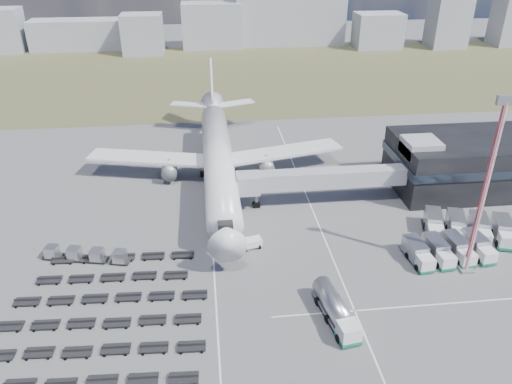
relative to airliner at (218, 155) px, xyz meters
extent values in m
plane|color=#565659|center=(0.00, -32.38, -5.29)|extent=(420.00, 420.00, 0.00)
cube|color=brown|center=(0.00, 77.62, -5.29)|extent=(420.00, 90.00, 0.01)
cube|color=silver|center=(-2.00, -27.38, -5.29)|extent=(0.25, 110.00, 0.01)
cube|color=silver|center=(16.00, -27.38, -5.29)|extent=(0.25, 110.00, 0.01)
cube|color=silver|center=(25.00, -40.38, -5.29)|extent=(40.00, 0.25, 0.01)
cube|color=black|center=(48.00, -8.38, -0.29)|extent=(30.00, 16.00, 10.00)
cube|color=#262D38|center=(48.00, -8.38, 0.91)|extent=(30.40, 16.40, 1.60)
cube|color=#939399|center=(36.00, -10.38, 4.21)|extent=(6.00, 6.00, 3.00)
cube|color=#939399|center=(18.10, -11.88, -0.19)|extent=(29.80, 3.00, 3.00)
cube|color=#939399|center=(4.70, -12.38, -0.19)|extent=(4.00, 3.60, 3.40)
cylinder|color=slate|center=(6.20, -11.88, -2.74)|extent=(0.70, 0.70, 5.10)
cylinder|color=black|center=(6.20, -11.88, -4.84)|extent=(1.40, 0.90, 1.40)
cylinder|color=silver|center=(0.00, -2.38, 0.01)|extent=(5.60, 48.00, 5.60)
cone|color=silver|center=(0.00, -28.88, 0.01)|extent=(5.60, 5.00, 5.60)
cone|color=silver|center=(0.00, 25.62, 0.81)|extent=(5.60, 8.00, 5.60)
cube|color=black|center=(0.00, -26.88, 0.81)|extent=(2.20, 2.00, 0.80)
cube|color=silver|center=(-13.00, 2.62, -1.19)|extent=(25.59, 11.38, 0.50)
cube|color=silver|center=(13.00, 2.62, -1.19)|extent=(25.59, 11.38, 0.50)
cylinder|color=slate|center=(-9.50, 0.62, -2.89)|extent=(3.00, 5.00, 3.00)
cylinder|color=slate|center=(9.50, 0.62, -2.89)|extent=(3.00, 5.00, 3.00)
cube|color=silver|center=(-5.50, 27.62, 1.21)|extent=(9.49, 5.63, 0.35)
cube|color=silver|center=(5.50, 27.62, 1.21)|extent=(9.49, 5.63, 0.35)
cube|color=silver|center=(0.00, 28.62, 6.51)|extent=(0.50, 9.06, 11.45)
cylinder|color=slate|center=(0.00, -23.38, -4.04)|extent=(0.50, 0.50, 2.50)
cylinder|color=slate|center=(-3.20, 1.62, -4.04)|extent=(0.60, 0.60, 2.50)
cylinder|color=slate|center=(3.20, 1.62, -4.04)|extent=(0.60, 0.60, 2.50)
cylinder|color=black|center=(0.00, -23.38, -4.79)|extent=(0.50, 1.20, 1.20)
cube|color=#9A9DA8|center=(-49.24, 123.74, 0.46)|extent=(39.49, 12.00, 11.51)
cube|color=#9A9DA8|center=(-24.02, 113.06, 2.12)|extent=(15.45, 12.00, 14.82)
cube|color=#9A9DA8|center=(2.87, 120.93, 3.46)|extent=(23.64, 12.00, 17.50)
cube|color=#9A9DA8|center=(35.20, 123.78, 6.62)|extent=(44.94, 12.00, 23.83)
cube|color=#9A9DA8|center=(69.68, 113.05, 1.51)|extent=(18.56, 12.00, 13.61)
cube|color=#9A9DA8|center=(97.96, 111.35, 7.08)|extent=(14.33, 12.00, 24.74)
cube|color=silver|center=(13.61, -45.58, -3.80)|extent=(2.82, 2.82, 2.37)
cube|color=#126748|center=(13.61, -45.58, -4.73)|extent=(2.94, 2.94, 0.52)
cylinder|color=#AAAAAE|center=(12.83, -40.59, -3.33)|extent=(3.74, 8.03, 2.58)
cube|color=slate|center=(12.83, -40.59, -4.52)|extent=(3.63, 8.02, 0.36)
cylinder|color=black|center=(13.07, -42.12, -4.78)|extent=(2.82, 1.53, 1.13)
cube|color=silver|center=(4.00, -24.38, -4.55)|extent=(3.62, 2.58, 1.47)
cube|color=silver|center=(0.41, -0.24, -3.54)|extent=(2.86, 6.66, 3.06)
cube|color=#126748|center=(0.41, -0.24, -4.80)|extent=(2.97, 6.77, 0.49)
cube|color=silver|center=(28.51, -33.10, -4.03)|extent=(2.38, 2.29, 2.13)
cube|color=#126748|center=(28.51, -33.10, -4.86)|extent=(2.49, 2.40, 0.44)
cube|color=#AAAAAE|center=(28.24, -29.73, -3.65)|extent=(2.66, 4.62, 2.51)
cube|color=silver|center=(31.78, -32.84, -4.03)|extent=(2.38, 2.29, 2.13)
cube|color=#126748|center=(31.78, -32.84, -4.86)|extent=(2.49, 2.40, 0.44)
cube|color=#AAAAAE|center=(31.52, -29.47, -3.65)|extent=(2.66, 4.62, 2.51)
cube|color=silver|center=(35.06, -32.59, -4.03)|extent=(2.38, 2.29, 2.13)
cube|color=#126748|center=(35.06, -32.59, -4.86)|extent=(2.49, 2.40, 0.44)
cube|color=#AAAAAE|center=(34.79, -29.21, -3.65)|extent=(2.66, 4.62, 2.51)
cube|color=silver|center=(38.34, -32.33, -4.03)|extent=(2.38, 2.29, 2.13)
cube|color=#126748|center=(38.34, -32.33, -4.86)|extent=(2.49, 2.40, 0.44)
cube|color=#AAAAAE|center=(38.07, -28.96, -3.65)|extent=(2.66, 4.62, 2.51)
cube|color=silver|center=(33.26, -25.79, -3.94)|extent=(2.98, 2.91, 2.29)
cube|color=#126748|center=(33.26, -25.79, -4.82)|extent=(3.11, 3.04, 0.47)
cube|color=#AAAAAE|center=(34.36, -22.32, -3.52)|extent=(3.84, 5.32, 2.71)
cube|color=silver|center=(36.63, -26.87, -3.94)|extent=(2.98, 2.91, 2.29)
cube|color=#126748|center=(36.63, -26.87, -4.82)|extent=(3.11, 3.04, 0.47)
cube|color=#AAAAAE|center=(37.74, -23.39, -3.52)|extent=(3.84, 5.32, 2.71)
cube|color=silver|center=(40.01, -27.94, -3.94)|extent=(2.98, 2.91, 2.29)
cube|color=#126748|center=(40.01, -27.94, -4.82)|extent=(3.11, 3.04, 0.47)
cube|color=#AAAAAE|center=(41.11, -24.47, -3.52)|extent=(3.84, 5.32, 2.71)
cube|color=silver|center=(43.38, -29.02, -3.94)|extent=(2.98, 2.91, 2.29)
cube|color=#126748|center=(43.38, -29.02, -4.82)|extent=(3.11, 3.04, 0.47)
cube|color=#AAAAAE|center=(44.49, -25.54, -3.52)|extent=(3.84, 5.32, 2.71)
cube|color=black|center=(-26.11, -23.91, -4.96)|extent=(3.19, 2.36, 0.20)
cube|color=#AAAAAE|center=(-26.11, -23.91, -4.02)|extent=(2.12, 2.12, 1.65)
cube|color=black|center=(-22.68, -24.71, -4.96)|extent=(3.19, 2.36, 0.20)
cube|color=#AAAAAE|center=(-22.68, -24.71, -4.02)|extent=(2.12, 2.12, 1.65)
cube|color=black|center=(-19.25, -25.50, -4.96)|extent=(3.19, 2.36, 0.20)
cube|color=#AAAAAE|center=(-19.25, -25.50, -4.02)|extent=(2.12, 2.12, 1.65)
cube|color=black|center=(-15.81, -26.30, -4.96)|extent=(3.19, 2.36, 0.20)
cube|color=#AAAAAE|center=(-15.81, -26.30, -4.02)|extent=(2.12, 2.12, 1.65)
cube|color=black|center=(-17.17, -48.67, -4.89)|extent=(26.75, 2.85, 0.80)
cube|color=black|center=(-16.97, -44.00, -4.89)|extent=(26.75, 2.85, 0.80)
cube|color=black|center=(-16.76, -39.33, -4.89)|extent=(26.75, 2.85, 0.80)
cube|color=black|center=(-16.55, -34.66, -4.89)|extent=(26.75, 2.85, 0.80)
cube|color=black|center=(-16.35, -29.99, -4.89)|extent=(22.30, 2.65, 0.80)
cube|color=black|center=(-16.14, -25.33, -4.89)|extent=(22.30, 2.65, 0.80)
cylinder|color=#B31C27|center=(34.65, -33.53, 7.39)|extent=(0.71, 0.71, 25.37)
cube|color=slate|center=(34.65, -33.53, 20.38)|extent=(2.49, 0.92, 1.22)
cube|color=#565659|center=(34.65, -33.53, -5.14)|extent=(2.03, 2.03, 0.30)
camera|label=1|loc=(-2.37, -88.78, 39.29)|focal=35.00mm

